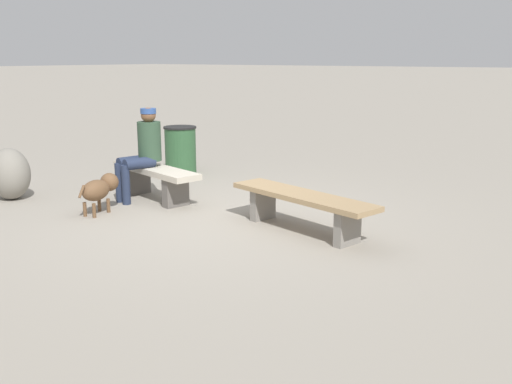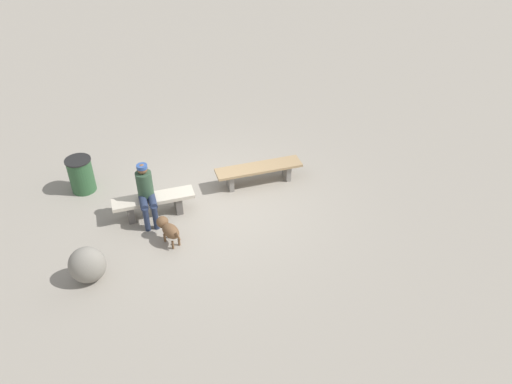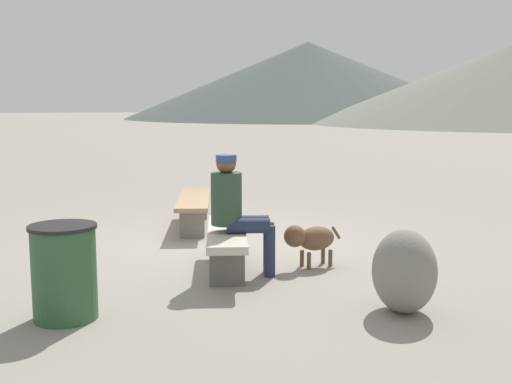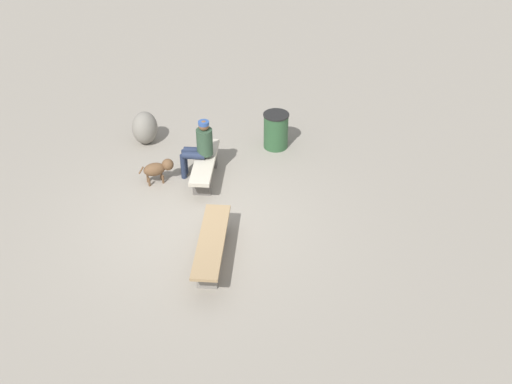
% 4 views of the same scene
% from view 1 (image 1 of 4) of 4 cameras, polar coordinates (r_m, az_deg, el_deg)
% --- Properties ---
extents(ground, '(210.00, 210.00, 0.06)m').
position_cam_1_polar(ground, '(7.05, -3.95, -2.89)').
color(ground, gray).
extents(bench_left, '(1.94, 0.87, 0.43)m').
position_cam_1_polar(bench_left, '(6.48, 4.54, -1.05)').
color(bench_left, gray).
rests_on(bench_left, ground).
extents(bench_right, '(1.67, 0.76, 0.45)m').
position_cam_1_polar(bench_right, '(8.02, -9.77, 1.49)').
color(bench_right, '#605B56').
rests_on(bench_right, ground).
extents(seated_person, '(0.42, 0.65, 1.24)m').
position_cam_1_polar(seated_person, '(8.00, -10.97, 4.23)').
color(seated_person, '#2D4733').
rests_on(seated_person, ground).
extents(dog, '(0.33, 0.69, 0.47)m').
position_cam_1_polar(dog, '(7.48, -15.00, 0.34)').
color(dog, brown).
rests_on(dog, ground).
extents(trash_bin, '(0.54, 0.54, 0.78)m').
position_cam_1_polar(trash_bin, '(9.83, -7.38, 4.12)').
color(trash_bin, '#2D5633').
rests_on(trash_bin, ground).
extents(boulder, '(0.75, 0.68, 0.70)m').
position_cam_1_polar(boulder, '(8.61, -22.91, 1.66)').
color(boulder, gray).
rests_on(boulder, ground).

